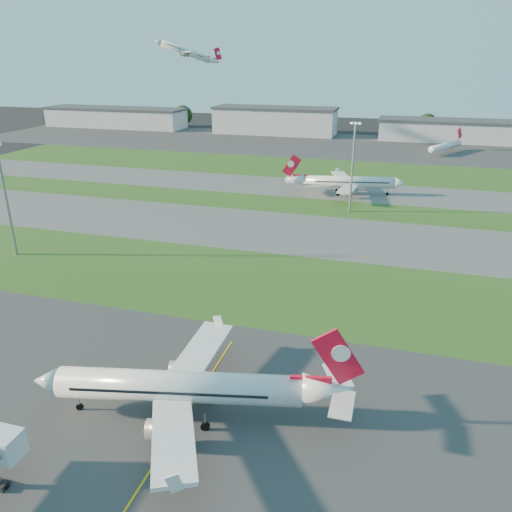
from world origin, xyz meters
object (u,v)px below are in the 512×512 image
at_px(airliner_taxiing, 347,182).
at_px(light_mast_west, 5,192).
at_px(mini_jet_near, 446,146).
at_px(light_mast_centre, 353,161).
at_px(airliner_parked, 182,387).

relative_size(airliner_taxiing, light_mast_west, 1.42).
bearing_deg(airliner_taxiing, light_mast_west, 37.28).
distance_m(mini_jet_near, light_mast_west, 193.89).
bearing_deg(mini_jet_near, light_mast_centre, -166.59).
relative_size(mini_jet_near, light_mast_west, 0.99).
bearing_deg(light_mast_west, airliner_taxiing, 48.54).
bearing_deg(light_mast_centre, light_mast_west, -141.34).
height_order(mini_jet_near, light_mast_centre, light_mast_centre).
bearing_deg(light_mast_centre, airliner_taxiing, 98.86).
relative_size(light_mast_west, light_mast_centre, 1.00).
distance_m(airliner_parked, light_mast_west, 72.83).
height_order(airliner_parked, light_mast_west, light_mast_west).
distance_m(airliner_parked, light_mast_centre, 97.39).
distance_m(airliner_parked, mini_jet_near, 208.87).
relative_size(airliner_parked, mini_jet_near, 1.47).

